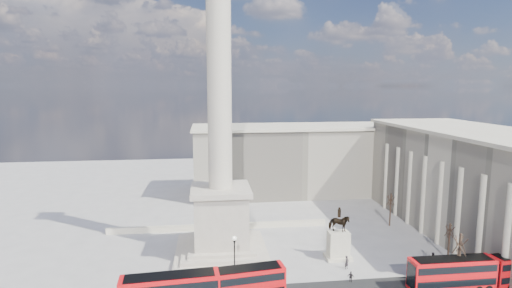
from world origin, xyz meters
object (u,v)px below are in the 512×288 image
Objects in this scene: equestrian_statue at (338,241)px; pedestrian_standing at (433,259)px; red_bus_c at (452,274)px; pedestrian_walking at (347,262)px; victorian_lamp at (235,257)px; red_bus_b at (240,285)px; pedestrian_crossing at (351,277)px; nelsons_column at (220,174)px.

pedestrian_standing is (13.05, -3.90, -1.85)m from equestrian_statue.
red_bus_c is 5.69× the size of pedestrian_walking.
red_bus_c is 27.97m from victorian_lamp.
pedestrian_standing is at bearing -35.84° from pedestrian_walking.
red_bus_b reaches higher than pedestrian_walking.
pedestrian_crossing is (-13.75, -3.54, -0.20)m from pedestrian_standing.
nelsons_column is 32.74× the size of pedestrian_crossing.
equestrian_statue reaches higher than red_bus_c.
equestrian_statue is (16.25, 6.52, -1.23)m from victorian_lamp.
red_bus_c is 5.72× the size of pedestrian_standing.
red_bus_c is 12.66m from pedestrian_crossing.
pedestrian_crossing is at bearing -3.39° from victorian_lamp.
nelsons_column is 4.55× the size of red_bus_c.
victorian_lamp reaches higher than red_bus_b.
nelsons_column is 4.45× the size of red_bus_b.
red_bus_b is 1.64× the size of victorian_lamp.
red_bus_b is 5.82× the size of pedestrian_walking.
pedestrian_standing is at bearing 76.64° from red_bus_c.
nelsons_column is 33.78m from pedestrian_standing.
victorian_lamp is 0.85× the size of equestrian_statue.
red_bus_b is at bearing -145.72° from equestrian_statue.
red_bus_b is at bearing -83.07° from nelsons_column.
equestrian_statue reaches higher than pedestrian_standing.
nelsons_column is at bearing 123.70° from pedestrian_walking.
nelsons_column reaches higher than pedestrian_standing.
equestrian_statue reaches higher than pedestrian_crossing.
equestrian_statue is (17.62, -3.68, -10.11)m from nelsons_column.
victorian_lamp is at bearing -82.32° from nelsons_column.
victorian_lamp is 4.50× the size of pedestrian_crossing.
pedestrian_standing is 14.20m from pedestrian_crossing.
victorian_lamp reaches higher than red_bus_c.
victorian_lamp is at bearing -35.27° from pedestrian_standing.
nelsons_column is 20.65m from equestrian_statue.
nelsons_column is at bearing 97.68° from victorian_lamp.
pedestrian_standing reaches higher than pedestrian_crossing.
nelsons_column is 18.03m from red_bus_b.
red_bus_b is 19.20m from equestrian_statue.
red_bus_b reaches higher than pedestrian_crossing.
equestrian_statue is (15.86, 10.81, 0.47)m from red_bus_b.
pedestrian_walking is (16.36, 2.99, -3.07)m from victorian_lamp.
victorian_lamp is 3.58× the size of pedestrian_standing.
pedestrian_walking is at bearing -66.41° from pedestrian_crossing.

